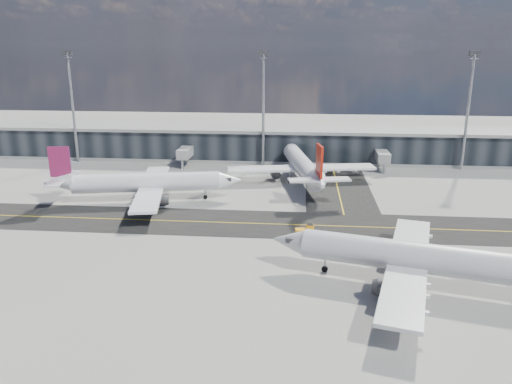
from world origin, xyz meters
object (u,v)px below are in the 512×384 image
at_px(airliner_redtail, 303,166).
at_px(service_van, 349,168).
at_px(airliner_af, 144,183).
at_px(airliner_near, 421,259).
at_px(baggage_tug, 306,230).

distance_m(airliner_redtail, service_van, 16.96).
height_order(airliner_af, service_van, airliner_af).
relative_size(airliner_af, airliner_near, 0.98).
relative_size(airliner_af, service_van, 8.16).
distance_m(airliner_af, baggage_tug, 36.08).
xyz_separation_m(airliner_redtail, service_van, (11.55, 11.98, -3.27)).
height_order(airliner_near, baggage_tug, airliner_near).
distance_m(airliner_af, airliner_near, 57.05).
bearing_deg(airliner_redtail, airliner_near, -83.81).
bearing_deg(airliner_af, airliner_redtail, 107.15).
relative_size(airliner_redtail, service_van, 8.49).
xyz_separation_m(airliner_redtail, airliner_near, (15.25, -49.57, -0.06)).
relative_size(airliner_near, baggage_tug, 12.37).
bearing_deg(airliner_near, baggage_tug, 55.13).
xyz_separation_m(airliner_af, service_van, (43.08, 28.89, -3.12)).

